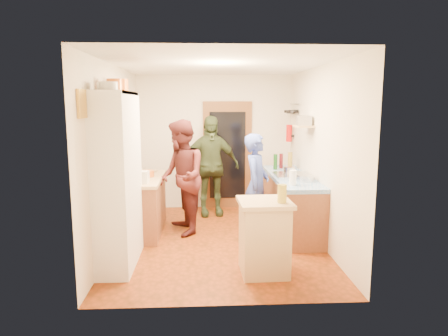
{
  "coord_description": "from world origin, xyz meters",
  "views": [
    {
      "loc": [
        -0.22,
        -5.81,
        2.05
      ],
      "look_at": [
        0.09,
        0.15,
        1.09
      ],
      "focal_mm": 32.0,
      "sensor_mm": 36.0,
      "label": 1
    }
  ],
  "objects": [
    {
      "name": "ceiling",
      "position": [
        0.0,
        0.0,
        2.61
      ],
      "size": [
        3.0,
        4.0,
        0.02
      ],
      "primitive_type": "cube",
      "color": "silver",
      "rests_on": "ground"
    },
    {
      "name": "ext_bracket",
      "position": [
        1.47,
        1.7,
        1.45
      ],
      "size": [
        0.06,
        0.1,
        0.04
      ],
      "primitive_type": "cube",
      "color": "black",
      "rests_on": "wall_right"
    },
    {
      "name": "door_frame",
      "position": [
        0.25,
        1.97,
        1.05
      ],
      "size": [
        0.95,
        0.06,
        2.1
      ],
      "primitive_type": "cube",
      "color": "brown",
      "rests_on": "ground"
    },
    {
      "name": "wall_front",
      "position": [
        0.0,
        -2.01,
        1.3
      ],
      "size": [
        3.0,
        0.02,
        2.6
      ],
      "primitive_type": "cube",
      "color": "beige",
      "rests_on": "ground"
    },
    {
      "name": "radio",
      "position": [
        1.37,
        0.45,
        1.79
      ],
      "size": [
        0.26,
        0.33,
        0.15
      ],
      "primitive_type": "cube",
      "rotation": [
        0.0,
        0.0,
        -0.15
      ],
      "color": "silver",
      "rests_on": "wall_shelf"
    },
    {
      "name": "toaster",
      "position": [
        -1.15,
        -0.01,
        0.99
      ],
      "size": [
        0.25,
        0.18,
        0.18
      ],
      "primitive_type": "cube",
      "rotation": [
        0.0,
        0.0,
        -0.11
      ],
      "color": "white",
      "rests_on": "left_counter_top"
    },
    {
      "name": "fire_extinguisher",
      "position": [
        1.41,
        1.7,
        1.5
      ],
      "size": [
        0.11,
        0.11,
        0.32
      ],
      "primitive_type": "cylinder",
      "color": "red",
      "rests_on": "wall_right"
    },
    {
      "name": "right_counter_top",
      "position": [
        1.2,
        0.5,
        0.87
      ],
      "size": [
        0.62,
        2.22,
        0.06
      ],
      "primitive_type": "cube",
      "color": "blue",
      "rests_on": "right_counter_base"
    },
    {
      "name": "bottle_b",
      "position": [
        1.18,
        1.25,
        1.03
      ],
      "size": [
        0.07,
        0.07,
        0.27
      ],
      "primitive_type": "cylinder",
      "rotation": [
        0.0,
        0.0,
        0.06
      ],
      "color": "#591419",
      "rests_on": "right_counter_top"
    },
    {
      "name": "door_glass",
      "position": [
        0.25,
        1.94,
        1.05
      ],
      "size": [
        0.7,
        0.02,
        1.7
      ],
      "primitive_type": "cube",
      "color": "black",
      "rests_on": "door_frame"
    },
    {
      "name": "bottle_a",
      "position": [
        1.05,
        1.11,
        1.04
      ],
      "size": [
        0.07,
        0.07,
        0.27
      ],
      "primitive_type": "cylinder",
      "rotation": [
        0.0,
        0.0,
        0.03
      ],
      "color": "#143F14",
      "rests_on": "right_counter_top"
    },
    {
      "name": "pan_hang_b",
      "position": [
        1.4,
        1.55,
        1.9
      ],
      "size": [
        0.16,
        0.16,
        0.05
      ],
      "primitive_type": "cylinder",
      "color": "black",
      "rests_on": "pan_rail"
    },
    {
      "name": "paper_towel",
      "position": [
        1.05,
        -0.28,
        1.01
      ],
      "size": [
        0.11,
        0.11,
        0.22
      ],
      "primitive_type": "cylinder",
      "rotation": [
        0.0,
        0.0,
        0.14
      ],
      "color": "white",
      "rests_on": "right_counter_top"
    },
    {
      "name": "left_counter_base",
      "position": [
        -1.2,
        0.45,
        0.42
      ],
      "size": [
        0.6,
        1.4,
        0.85
      ],
      "primitive_type": "cube",
      "color": "brown",
      "rests_on": "ground"
    },
    {
      "name": "plate_stack",
      "position": [
        -1.3,
        -1.15,
        2.25
      ],
      "size": [
        0.23,
        0.23,
        0.1
      ],
      "primitive_type": "cylinder",
      "color": "white",
      "rests_on": "hutch_top_shelf"
    },
    {
      "name": "mixing_bowl",
      "position": [
        1.3,
        -0.01,
        0.95
      ],
      "size": [
        0.3,
        0.3,
        0.1
      ],
      "primitive_type": "cylinder",
      "rotation": [
        0.0,
        0.0,
        0.24
      ],
      "color": "silver",
      "rests_on": "right_counter_top"
    },
    {
      "name": "floor",
      "position": [
        0.0,
        0.0,
        -0.01
      ],
      "size": [
        3.0,
        4.0,
        0.02
      ],
      "primitive_type": "cube",
      "color": "#88330E",
      "rests_on": "ground"
    },
    {
      "name": "pan_hang_a",
      "position": [
        1.4,
        1.35,
        1.92
      ],
      "size": [
        0.18,
        0.18,
        0.05
      ],
      "primitive_type": "cylinder",
      "color": "black",
      "rests_on": "pan_rail"
    },
    {
      "name": "kettle",
      "position": [
        -1.25,
        0.35,
        0.98
      ],
      "size": [
        0.18,
        0.18,
        0.17
      ],
      "primitive_type": "cylinder",
      "rotation": [
        0.0,
        0.0,
        0.23
      ],
      "color": "white",
      "rests_on": "left_counter_top"
    },
    {
      "name": "hutch_top_shelf",
      "position": [
        -1.3,
        -0.8,
        2.18
      ],
      "size": [
        0.4,
        1.14,
        0.04
      ],
      "primitive_type": "cube",
      "color": "white",
      "rests_on": "hutch_body"
    },
    {
      "name": "hob",
      "position": [
        1.2,
        0.4,
        0.92
      ],
      "size": [
        0.55,
        0.58,
        0.04
      ],
      "primitive_type": "cube",
      "color": "silver",
      "rests_on": "right_counter_top"
    },
    {
      "name": "picture_frame",
      "position": [
        -1.48,
        -1.55,
        2.05
      ],
      "size": [
        0.03,
        0.25,
        0.3
      ],
      "primitive_type": "cube",
      "color": "gold",
      "rests_on": "wall_left"
    },
    {
      "name": "person_left",
      "position": [
        -0.56,
        0.42,
        0.91
      ],
      "size": [
        0.88,
        1.03,
        1.82
      ],
      "primitive_type": "imported",
      "rotation": [
        0.0,
        0.0,
        -1.32
      ],
      "color": "#461A19",
      "rests_on": "ground"
    },
    {
      "name": "orange_pot_b",
      "position": [
        -1.3,
        -0.41,
        2.29
      ],
      "size": [
        0.19,
        0.19,
        0.17
      ],
      "primitive_type": "cylinder",
      "color": "orange",
      "rests_on": "hutch_top_shelf"
    },
    {
      "name": "wall_back",
      "position": [
        0.0,
        2.01,
        1.3
      ],
      "size": [
        3.0,
        0.02,
        2.6
      ],
      "primitive_type": "cube",
      "color": "beige",
      "rests_on": "ground"
    },
    {
      "name": "right_counter_base",
      "position": [
        1.2,
        0.5,
        0.42
      ],
      "size": [
        0.6,
        2.2,
        0.84
      ],
      "primitive_type": "cube",
      "color": "brown",
      "rests_on": "ground"
    },
    {
      "name": "island_base",
      "position": [
        0.5,
        -1.21,
        0.43
      ],
      "size": [
        0.57,
        0.57,
        0.86
      ],
      "primitive_type": "cube",
      "rotation": [
        0.0,
        0.0,
        0.04
      ],
      "color": "tan",
      "rests_on": "ground"
    },
    {
      "name": "hutch_body",
      "position": [
        -1.3,
        -0.8,
        1.1
      ],
      "size": [
        0.4,
        1.2,
        2.2
      ],
      "primitive_type": "cube",
      "color": "white",
      "rests_on": "ground"
    },
    {
      "name": "island_top",
      "position": [
        0.5,
        -1.21,
        0.89
      ],
      "size": [
        0.64,
        0.64,
        0.05
      ],
      "primitive_type": "cube",
      "rotation": [
        0.0,
        0.0,
        0.04
      ],
      "color": "tan",
      "rests_on": "island_base"
    },
    {
      "name": "orange_pot_a",
      "position": [
        -1.3,
        -0.78,
        2.28
      ],
      "size": [
        0.19,
        0.19,
        0.15
      ],
      "primitive_type": "cylinder",
      "color": "orange",
      "rests_on": "hutch_top_shelf"
    },
    {
      "name": "wall_left",
      "position": [
        -1.51,
        0.0,
        1.3
      ],
      "size": [
        0.02,
        4.0,
        2.6
      ],
      "primitive_type": "cube",
      "color": "beige",
      "rests_on": "ground"
    },
    {
      "name": "pan_hang_c",
      "position": [
        1.4,
        1.75,
        1.91
      ],
      "size": [
        0.17,
        0.17,
        0.05
      ],
      "primitive_type": "cylinder",
      "color": "black",
      "rests_on": "pan_rail"
    },
    {
      "name": "left_counter_top",
      "position": [
        -1.2,
        0.45,
        0.88
      ],
      "size": [
        0.64,
        1.44,
        0.05
      ],
      "primitive_type": "cube",
      "color": "tan",
      "rests_on": "left_counter_base"
    },
    {
      "name": "orange_bowl",
      "position": [
        -1.12,
        0.52,
        0.95
      ],
      "size": [
        0.27,
        0.27,
        0.1
      ],
      "primitive_type": "cylinder",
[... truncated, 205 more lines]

